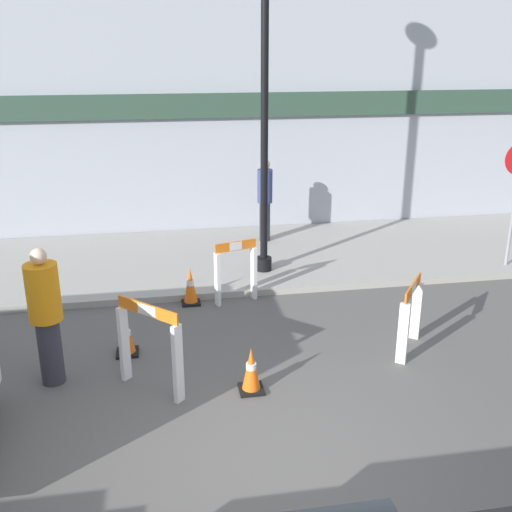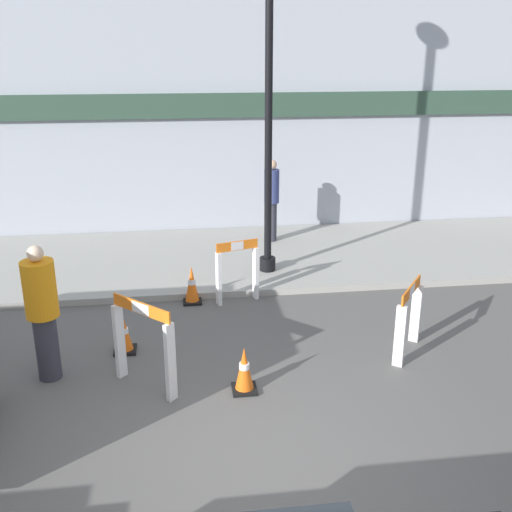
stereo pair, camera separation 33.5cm
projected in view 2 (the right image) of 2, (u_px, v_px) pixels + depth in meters
ground_plane at (257, 483)px, 5.78m from camera, size 60.00×60.00×0.00m
sidewalk_slab at (214, 258)px, 11.68m from camera, size 18.00×3.67×0.11m
storefront_facade at (205, 107)px, 12.56m from camera, size 18.00×0.22×5.50m
streetlamp_post at (269, 38)px, 9.60m from camera, size 0.44×0.44×6.31m
barricade_0 at (143, 342)px, 7.19m from camera, size 0.77×0.76×1.15m
barricade_1 at (409, 317)px, 8.04m from camera, size 0.61×0.77×1.01m
barricade_2 at (237, 270)px, 9.69m from camera, size 0.72×0.33×1.04m
traffic_cone_0 at (244, 370)px, 7.23m from camera, size 0.30×0.30×0.59m
traffic_cone_1 at (192, 285)px, 9.73m from camera, size 0.30×0.30×0.63m
traffic_cone_2 at (124, 334)px, 8.17m from camera, size 0.30×0.30×0.54m
person_worker at (42, 310)px, 7.30m from camera, size 0.50×0.50×1.77m
person_pedestrian at (272, 197)px, 12.26m from camera, size 0.41×0.41×1.71m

